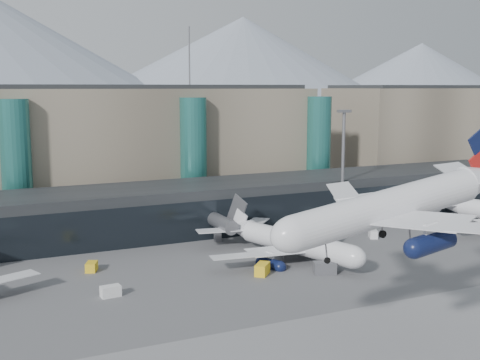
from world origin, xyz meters
name	(u,v)px	position (x,y,z in m)	size (l,w,h in m)	color
ground	(357,325)	(0.00, 0.00, 0.00)	(900.00, 900.00, 0.00)	#515154
concourse	(198,207)	(-0.02, 57.73, 4.97)	(170.00, 27.00, 10.00)	black
terminal_main	(54,149)	(-25.00, 90.00, 15.44)	(130.00, 30.00, 31.00)	gray
terminal_east	(437,134)	(95.00, 90.00, 15.44)	(70.00, 30.00, 31.00)	gray
teal_towers	(110,160)	(-14.99, 74.01, 14.01)	(116.40, 19.40, 46.00)	#276D67
mountain_ridge	(56,65)	(15.97, 380.00, 45.74)	(910.00, 400.00, 110.00)	gray
lightmast_mid	(343,161)	(30.00, 48.00, 14.42)	(3.00, 1.20, 25.60)	slate
hero_jet	(410,193)	(0.76, -8.14, 18.64)	(33.63, 34.73, 11.18)	silver
jet_parked_mid	(282,234)	(6.57, 32.33, 4.22)	(32.85, 34.70, 11.15)	silver
veh_a	(111,291)	(-26.49, 24.04, 0.81)	(2.88, 1.62, 1.62)	silver
veh_b	(92,267)	(-26.66, 37.62, 0.77)	(2.68, 1.65, 1.55)	yellow
veh_c	(325,268)	(7.98, 20.20, 1.01)	(3.65, 1.92, 2.03)	#4C4D51
veh_d	(373,234)	(29.95, 36.49, 0.81)	(2.84, 1.52, 1.63)	silver
veh_g	(273,245)	(7.57, 37.63, 0.73)	(2.49, 1.45, 1.45)	silver
veh_h	(262,269)	(-1.56, 24.09, 0.94)	(3.40, 1.79, 1.88)	yellow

